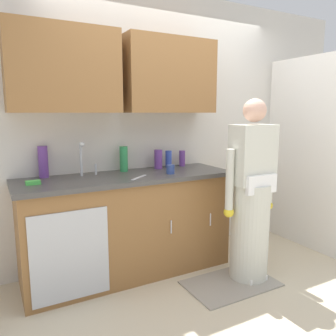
% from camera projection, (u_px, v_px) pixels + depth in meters
% --- Properties ---
extents(ground_plane, '(9.00, 9.00, 0.00)m').
position_uv_depth(ground_plane, '(220.00, 291.00, 2.82)').
color(ground_plane, beige).
extents(kitchen_wall_with_uppers, '(4.80, 0.44, 2.70)m').
position_uv_depth(kitchen_wall_with_uppers, '(154.00, 115.00, 3.38)').
color(kitchen_wall_with_uppers, beige).
rests_on(kitchen_wall_with_uppers, ground).
extents(closet_door_panel, '(0.04, 1.10, 2.10)m').
position_uv_depth(closet_door_panel, '(306.00, 154.00, 3.68)').
color(closet_door_panel, silver).
rests_on(closet_door_panel, ground).
extents(counter_cabinet, '(1.90, 0.62, 0.90)m').
position_uv_depth(counter_cabinet, '(128.00, 227.00, 3.09)').
color(counter_cabinet, brown).
rests_on(counter_cabinet, ground).
extents(countertop, '(1.96, 0.66, 0.04)m').
position_uv_depth(countertop, '(127.00, 177.00, 3.02)').
color(countertop, '#474442').
rests_on(countertop, counter_cabinet).
extents(sink, '(0.50, 0.36, 0.35)m').
position_uv_depth(sink, '(91.00, 180.00, 2.86)').
color(sink, '#B7BABF').
rests_on(sink, counter_cabinet).
extents(person_at_sink, '(0.55, 0.34, 1.62)m').
position_uv_depth(person_at_sink, '(251.00, 205.00, 2.95)').
color(person_at_sink, white).
rests_on(person_at_sink, ground).
extents(floor_mat, '(0.80, 0.50, 0.01)m').
position_uv_depth(floor_mat, '(231.00, 283.00, 2.94)').
color(floor_mat, gray).
rests_on(floor_mat, ground).
extents(bottle_soap, '(0.06, 0.06, 0.17)m').
position_uv_depth(bottle_soap, '(182.00, 158.00, 3.51)').
color(bottle_soap, '#66388C').
rests_on(bottle_soap, countertop).
extents(bottle_cleaner_spray, '(0.08, 0.08, 0.28)m').
position_uv_depth(bottle_cleaner_spray, '(43.00, 162.00, 2.88)').
color(bottle_cleaner_spray, '#66388C').
rests_on(bottle_cleaner_spray, countertop).
extents(bottle_dish_liquid, '(0.08, 0.08, 0.24)m').
position_uv_depth(bottle_dish_liquid, '(124.00, 159.00, 3.19)').
color(bottle_dish_liquid, '#2D8C4C').
rests_on(bottle_dish_liquid, countertop).
extents(bottle_water_short, '(0.08, 0.08, 0.19)m').
position_uv_depth(bottle_water_short, '(158.00, 159.00, 3.34)').
color(bottle_water_short, '#66388C').
rests_on(bottle_water_short, countertop).
extents(bottle_water_tall, '(0.07, 0.07, 0.17)m').
position_uv_depth(bottle_water_tall, '(169.00, 159.00, 3.42)').
color(bottle_water_tall, '#334CB2').
rests_on(bottle_water_tall, countertop).
extents(cup_by_sink, '(0.08, 0.08, 0.08)m').
position_uv_depth(cup_by_sink, '(170.00, 169.00, 3.07)').
color(cup_by_sink, '#33478C').
rests_on(cup_by_sink, countertop).
extents(knife_on_counter, '(0.20, 0.17, 0.01)m').
position_uv_depth(knife_on_counter, '(139.00, 177.00, 2.89)').
color(knife_on_counter, silver).
rests_on(knife_on_counter, countertop).
extents(sponge, '(0.11, 0.07, 0.03)m').
position_uv_depth(sponge, '(33.00, 183.00, 2.62)').
color(sponge, '#4CBF4C').
rests_on(sponge, countertop).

